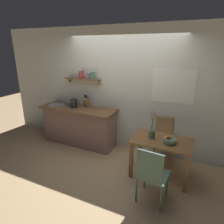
{
  "coord_description": "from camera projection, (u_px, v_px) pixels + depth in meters",
  "views": [
    {
      "loc": [
        1.54,
        -3.3,
        2.26
      ],
      "look_at": [
        -0.1,
        0.25,
        0.95
      ],
      "focal_mm": 31.18,
      "sensor_mm": 36.0,
      "label": 1
    }
  ],
  "objects": [
    {
      "name": "coffee_mug_by_sink",
      "position": [
        69.0,
        104.0,
        4.68
      ],
      "size": [
        0.13,
        0.09,
        0.09
      ],
      "color": "slate",
      "rests_on": "kitchen_counter"
    },
    {
      "name": "dining_chair_near",
      "position": [
        152.0,
        173.0,
        2.83
      ],
      "size": [
        0.47,
        0.45,
        0.92
      ],
      "color": "#4C6B5B",
      "rests_on": "ground_plane"
    },
    {
      "name": "twig_vase",
      "position": [
        152.0,
        134.0,
        3.44
      ],
      "size": [
        0.11,
        0.11,
        0.51
      ],
      "color": "#567056",
      "rests_on": "dining_table"
    },
    {
      "name": "dining_table",
      "position": [
        162.0,
        146.0,
        3.42
      ],
      "size": [
        1.03,
        0.63,
        0.72
      ],
      "color": "brown",
      "rests_on": "ground_plane"
    },
    {
      "name": "electric_kettle",
      "position": [
        74.0,
        103.0,
        4.52
      ],
      "size": [
        0.26,
        0.17,
        0.24
      ],
      "color": "black",
      "rests_on": "kitchen_counter"
    },
    {
      "name": "fruit_bowl",
      "position": [
        170.0,
        140.0,
        3.27
      ],
      "size": [
        0.21,
        0.21,
        0.13
      ],
      "color": "slate",
      "rests_on": "dining_table"
    },
    {
      "name": "knife_block",
      "position": [
        86.0,
        102.0,
        4.56
      ],
      "size": [
        0.09,
        0.16,
        0.3
      ],
      "color": "#9E6B3D",
      "rests_on": "kitchen_counter"
    },
    {
      "name": "ground_plane",
      "position": [
        111.0,
        158.0,
        4.16
      ],
      "size": [
        14.0,
        14.0,
        0.0
      ],
      "primitive_type": "plane",
      "color": "tan"
    },
    {
      "name": "wall_shelf",
      "position": [
        85.0,
        77.0,
        4.44
      ],
      "size": [
        0.91,
        0.2,
        0.32
      ],
      "color": "brown"
    },
    {
      "name": "dining_chair_far",
      "position": [
        163.0,
        138.0,
        3.98
      ],
      "size": [
        0.47,
        0.5,
        0.9
      ],
      "color": "tan",
      "rests_on": "ground_plane"
    },
    {
      "name": "kitchen_counter",
      "position": [
        79.0,
        125.0,
        4.69
      ],
      "size": [
        1.83,
        0.63,
        0.91
      ],
      "color": "gray",
      "rests_on": "ground_plane"
    },
    {
      "name": "back_wall",
      "position": [
        132.0,
        91.0,
        4.21
      ],
      "size": [
        6.8,
        0.11,
        2.7
      ],
      "color": "silver",
      "rests_on": "ground_plane"
    }
  ]
}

